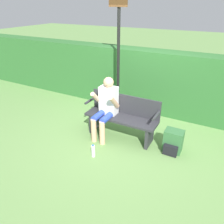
{
  "coord_description": "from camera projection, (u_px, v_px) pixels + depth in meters",
  "views": [
    {
      "loc": [
        1.69,
        -3.52,
        2.56
      ],
      "look_at": [
        -0.15,
        -0.1,
        0.59
      ],
      "focal_mm": 35.0,
      "sensor_mm": 36.0,
      "label": 1
    }
  ],
  "objects": [
    {
      "name": "hedge_back",
      "position": [
        148.0,
        81.0,
        5.53
      ],
      "size": [
        12.0,
        0.55,
        1.53
      ],
      "color": "#2D662D",
      "rests_on": "ground"
    },
    {
      "name": "water_bottle",
      "position": [
        93.0,
        151.0,
        3.99
      ],
      "size": [
        0.07,
        0.07,
        0.25
      ],
      "color": "white",
      "rests_on": "ground"
    },
    {
      "name": "person_seated",
      "position": [
        106.0,
        105.0,
        4.4
      ],
      "size": [
        0.49,
        0.61,
        1.25
      ],
      "color": "silver",
      "rests_on": "ground"
    },
    {
      "name": "backpack",
      "position": [
        173.0,
        142.0,
        4.1
      ],
      "size": [
        0.34,
        0.34,
        0.44
      ],
      "color": "#336638",
      "rests_on": "ground"
    },
    {
      "name": "park_bench",
      "position": [
        122.0,
        116.0,
        4.48
      ],
      "size": [
        1.5,
        0.43,
        0.88
      ],
      "color": "#2D2D33",
      "rests_on": "ground"
    },
    {
      "name": "ground_plane",
      "position": [
        120.0,
        136.0,
        4.64
      ],
      "size": [
        40.0,
        40.0,
        0.0
      ],
      "primitive_type": "plane",
      "color": "#668E4C"
    },
    {
      "name": "signpost",
      "position": [
        118.0,
        52.0,
        4.96
      ],
      "size": [
        0.43,
        0.09,
        2.73
      ],
      "color": "black",
      "rests_on": "ground"
    }
  ]
}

